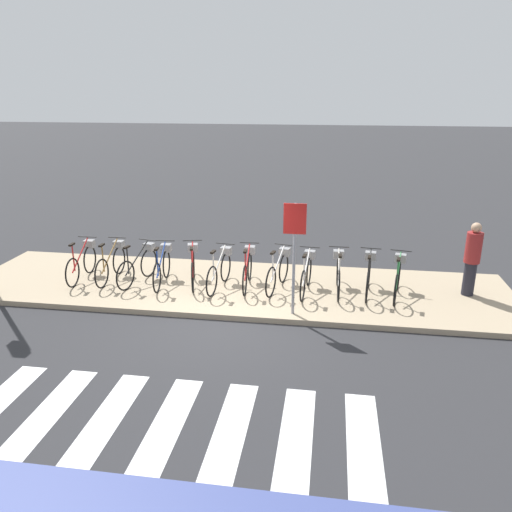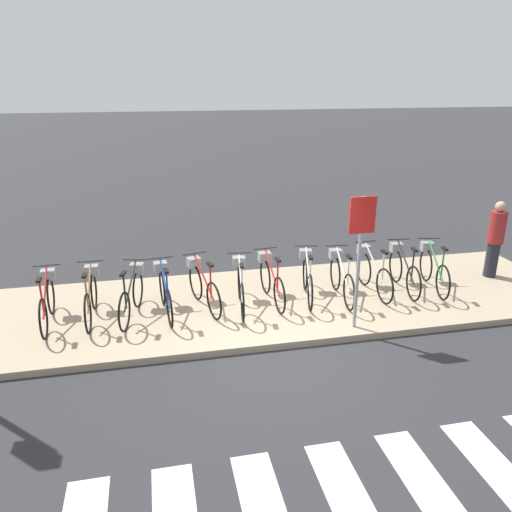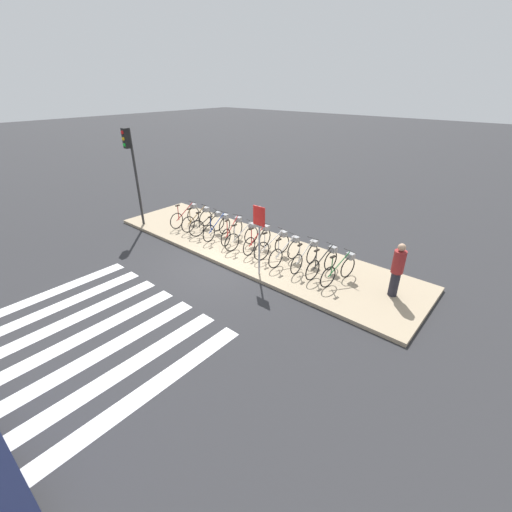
# 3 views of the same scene
# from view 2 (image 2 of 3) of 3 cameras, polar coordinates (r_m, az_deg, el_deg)

# --- Properties ---
(ground_plane) EXTENTS (120.00, 120.00, 0.00)m
(ground_plane) POSITION_cam_2_polar(r_m,az_deg,el_deg) (8.24, 2.34, -10.72)
(ground_plane) COLOR #2D2D30
(sidewalk) EXTENTS (12.60, 3.30, 0.12)m
(sidewalk) POSITION_cam_2_polar(r_m,az_deg,el_deg) (9.64, -0.08, -5.53)
(sidewalk) COLOR tan
(sidewalk) RESTS_ON ground_plane
(parked_bicycle_0) EXTENTS (0.46, 1.64, 1.01)m
(parked_bicycle_0) POSITION_cam_2_polar(r_m,az_deg,el_deg) (9.36, -22.76, -4.60)
(parked_bicycle_0) COLOR black
(parked_bicycle_0) RESTS_ON sidewalk
(parked_bicycle_1) EXTENTS (0.46, 1.64, 1.01)m
(parked_bicycle_1) POSITION_cam_2_polar(r_m,az_deg,el_deg) (9.29, -18.35, -4.22)
(parked_bicycle_1) COLOR black
(parked_bicycle_1) RESTS_ON sidewalk
(parked_bicycle_2) EXTENTS (0.53, 1.60, 1.01)m
(parked_bicycle_2) POSITION_cam_2_polar(r_m,az_deg,el_deg) (9.16, -13.96, -4.10)
(parked_bicycle_2) COLOR black
(parked_bicycle_2) RESTS_ON sidewalk
(parked_bicycle_3) EXTENTS (0.46, 1.63, 1.01)m
(parked_bicycle_3) POSITION_cam_2_polar(r_m,az_deg,el_deg) (9.14, -10.40, -3.88)
(parked_bicycle_3) COLOR black
(parked_bicycle_3) RESTS_ON sidewalk
(parked_bicycle_4) EXTENTS (0.56, 1.60, 1.01)m
(parked_bicycle_4) POSITION_cam_2_polar(r_m,az_deg,el_deg) (9.29, -6.14, -3.26)
(parked_bicycle_4) COLOR black
(parked_bicycle_4) RESTS_ON sidewalk
(parked_bicycle_5) EXTENTS (0.46, 1.63, 1.01)m
(parked_bicycle_5) POSITION_cam_2_polar(r_m,az_deg,el_deg) (9.24, -1.78, -3.29)
(parked_bicycle_5) COLOR black
(parked_bicycle_5) RESTS_ON sidewalk
(parked_bicycle_6) EXTENTS (0.46, 1.64, 1.01)m
(parked_bicycle_6) POSITION_cam_2_polar(r_m,az_deg,el_deg) (9.50, 1.69, -2.62)
(parked_bicycle_6) COLOR black
(parked_bicycle_6) RESTS_ON sidewalk
(parked_bicycle_7) EXTENTS (0.51, 1.61, 1.01)m
(parked_bicycle_7) POSITION_cam_2_polar(r_m,az_deg,el_deg) (9.66, 5.88, -2.31)
(parked_bicycle_7) COLOR black
(parked_bicycle_7) RESTS_ON sidewalk
(parked_bicycle_8) EXTENTS (0.46, 1.63, 1.01)m
(parked_bicycle_8) POSITION_cam_2_polar(r_m,az_deg,el_deg) (9.77, 9.66, -2.24)
(parked_bicycle_8) COLOR black
(parked_bicycle_8) RESTS_ON sidewalk
(parked_bicycle_9) EXTENTS (0.46, 1.64, 1.01)m
(parked_bicycle_9) POSITION_cam_2_polar(r_m,az_deg,el_deg) (10.14, 13.12, -1.65)
(parked_bicycle_9) COLOR black
(parked_bicycle_9) RESTS_ON sidewalk
(parked_bicycle_10) EXTENTS (0.46, 1.63, 1.01)m
(parked_bicycle_10) POSITION_cam_2_polar(r_m,az_deg,el_deg) (10.44, 16.44, -1.34)
(parked_bicycle_10) COLOR black
(parked_bicycle_10) RESTS_ON sidewalk
(parked_bicycle_11) EXTENTS (0.48, 1.62, 1.01)m
(parked_bicycle_11) POSITION_cam_2_polar(r_m,az_deg,el_deg) (10.68, 19.57, -1.20)
(parked_bicycle_11) COLOR black
(parked_bicycle_11) RESTS_ON sidewalk
(pedestrian) EXTENTS (0.34, 0.34, 1.65)m
(pedestrian) POSITION_cam_2_polar(r_m,az_deg,el_deg) (11.66, 25.68, 1.89)
(pedestrian) COLOR #23232D
(pedestrian) RESTS_ON sidewalk
(sign_post) EXTENTS (0.44, 0.07, 2.29)m
(sign_post) POSITION_cam_2_polar(r_m,az_deg,el_deg) (8.25, 11.85, 1.71)
(sign_post) COLOR #99999E
(sign_post) RESTS_ON sidewalk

